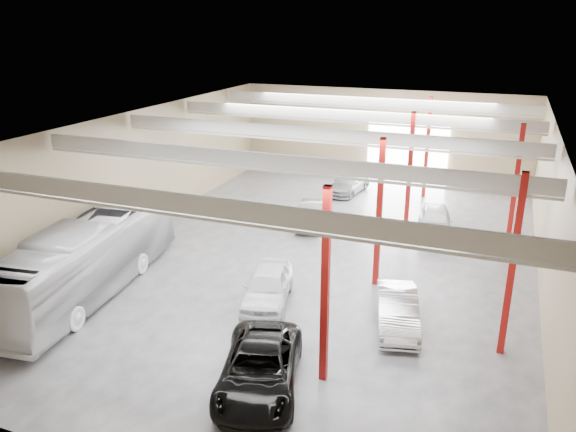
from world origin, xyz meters
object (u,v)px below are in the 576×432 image
Objects in this scene: car_row_a at (267,286)px; car_row_c at (349,183)px; car_right_near at (397,311)px; car_right_far at (435,221)px; car_row_b at (312,214)px; black_sedan at (260,369)px; coach_bus at (88,258)px.

car_row_a is 1.02× the size of car_row_c.
car_row_c is (-1.22, 17.61, -0.13)m from car_row_a.
car_right_near is 0.96× the size of car_right_far.
car_right_far reaches higher than car_row_b.
black_sedan is 16.21m from car_row_b.
coach_bus reaches higher than car_right_far.
car_right_far is (3.53, 17.06, 0.03)m from black_sedan.
car_right_near is 11.34m from car_right_far.
car_right_far reaches higher than car_row_c.
car_right_near is at bearing -63.68° from car_row_b.
car_right_far is at bearing 1.08° from car_row_b.
car_row_a is at bearing 5.81° from coach_bus.
car_row_b is 12.35m from car_right_near.
car_row_c is (-3.39, 23.31, -0.10)m from black_sedan.
coach_bus is 8.22m from car_row_a.
black_sedan is 1.17× the size of car_row_a.
car_row_b is at bearing 86.66° from black_sedan.
coach_bus is 2.59× the size of car_right_far.
car_row_a is at bearing -78.11° from car_row_c.
car_right_far reaches higher than car_right_near.
car_right_near is at bearing 42.17° from black_sedan.
black_sedan is 1.20× the size of car_row_c.
car_row_a is 17.66m from car_row_c.
coach_bus is 13.81m from car_right_near.
black_sedan is 6.71m from car_right_near.
black_sedan is at bearing -110.21° from car_right_far.
car_row_b is (-1.42, 10.11, -0.09)m from car_row_a.
car_row_c is (0.20, 7.50, -0.04)m from car_row_b.
car_row_a reaches higher than car_right_near.
car_right_near is (7.12, -10.10, 0.03)m from car_row_b.
black_sedan is at bearing -135.94° from car_right_near.
car_right_near reaches higher than car_row_c.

